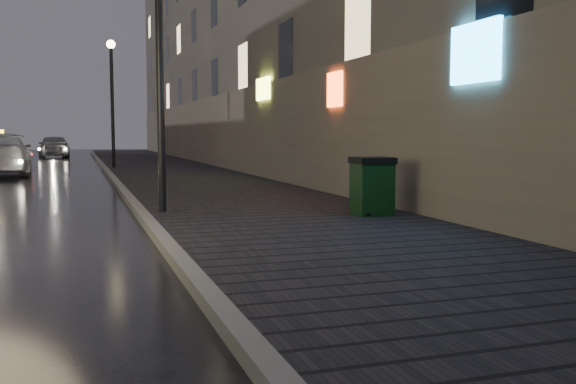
{
  "coord_description": "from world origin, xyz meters",
  "views": [
    {
      "loc": [
        0.37,
        -5.9,
        1.6
      ],
      "look_at": [
        2.91,
        1.8,
        0.85
      ],
      "focal_mm": 40.0,
      "sensor_mm": 36.0,
      "label": 1
    }
  ],
  "objects_px": {
    "lamp_near": "(159,28)",
    "car_far": "(54,146)",
    "lamp_far": "(112,87)",
    "trash_bin": "(372,185)",
    "taxi_mid": "(0,154)"
  },
  "relations": [
    {
      "from": "lamp_near",
      "to": "car_far",
      "type": "xyz_separation_m",
      "value": [
        -2.85,
        31.82,
        -2.76
      ]
    },
    {
      "from": "lamp_far",
      "to": "trash_bin",
      "type": "bearing_deg",
      "value": -78.79
    },
    {
      "from": "lamp_near",
      "to": "taxi_mid",
      "type": "bearing_deg",
      "value": 106.3
    },
    {
      "from": "taxi_mid",
      "to": "car_far",
      "type": "height_order",
      "value": "taxi_mid"
    },
    {
      "from": "trash_bin",
      "to": "taxi_mid",
      "type": "height_order",
      "value": "taxi_mid"
    },
    {
      "from": "trash_bin",
      "to": "taxi_mid",
      "type": "xyz_separation_m",
      "value": [
        -7.72,
        16.07,
        0.12
      ]
    },
    {
      "from": "taxi_mid",
      "to": "lamp_near",
      "type": "bearing_deg",
      "value": 103.58
    },
    {
      "from": "car_far",
      "to": "lamp_far",
      "type": "bearing_deg",
      "value": 94.5
    },
    {
      "from": "taxi_mid",
      "to": "car_far",
      "type": "distance_m",
      "value": 17.39
    },
    {
      "from": "lamp_far",
      "to": "car_far",
      "type": "distance_m",
      "value": 16.31
    },
    {
      "from": "lamp_far",
      "to": "trash_bin",
      "type": "height_order",
      "value": "lamp_far"
    },
    {
      "from": "taxi_mid",
      "to": "lamp_far",
      "type": "bearing_deg",
      "value": -162.94
    },
    {
      "from": "trash_bin",
      "to": "lamp_near",
      "type": "bearing_deg",
      "value": 157.88
    },
    {
      "from": "lamp_far",
      "to": "taxi_mid",
      "type": "bearing_deg",
      "value": -160.21
    },
    {
      "from": "lamp_near",
      "to": "car_far",
      "type": "relative_size",
      "value": 1.23
    }
  ]
}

